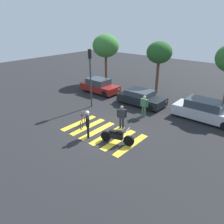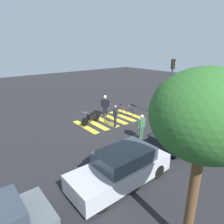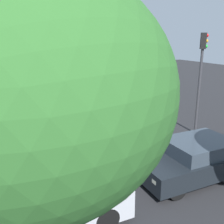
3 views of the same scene
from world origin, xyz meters
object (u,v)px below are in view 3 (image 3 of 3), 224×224
pedestrian_bystander (127,137)px  car_silver_sedan (37,203)px  officer_by_motorcycle (101,118)px  traffic_light_pole (201,69)px  car_black_suv (195,159)px  officer_on_foot (98,103)px  leaning_bicycle (127,116)px  police_motorcycle (70,120)px

pedestrian_bystander → car_silver_sedan: size_ratio=0.36×
officer_by_motorcycle → pedestrian_bystander: 2.60m
traffic_light_pole → car_black_suv: bearing=46.7°
officer_by_motorcycle → pedestrian_bystander: size_ratio=0.99×
officer_on_foot → traffic_light_pole: 5.55m
leaning_bicycle → officer_on_foot: officer_on_foot is taller
pedestrian_bystander → officer_by_motorcycle: bearing=-91.8°
leaning_bicycle → officer_on_foot: 1.71m
car_silver_sedan → pedestrian_bystander: bearing=-148.2°
officer_on_foot → car_black_suv: size_ratio=0.44×
officer_by_motorcycle → pedestrian_bystander: pedestrian_bystander is taller
leaning_bicycle → car_silver_sedan: (5.97, 6.35, 0.34)m
police_motorcycle → traffic_light_pole: size_ratio=0.43×
police_motorcycle → traffic_light_pole: bearing=149.1°
car_silver_sedan → traffic_light_pole: bearing=-157.1°
pedestrian_bystander → car_black_suv: size_ratio=0.41×
car_black_suv → traffic_light_pole: (-2.91, -3.08, 2.50)m
officer_by_motorcycle → car_silver_sedan: (3.81, 4.92, -0.21)m
leaning_bicycle → pedestrian_bystander: pedestrian_bystander is taller
pedestrian_bystander → car_silver_sedan: (3.72, 2.31, -0.22)m
police_motorcycle → officer_on_foot: officer_on_foot is taller
officer_on_foot → officer_by_motorcycle: bearing=70.0°
leaning_bicycle → pedestrian_bystander: (2.25, 4.03, 0.56)m
leaning_bicycle → police_motorcycle: bearing=-4.8°
police_motorcycle → pedestrian_bystander: pedestrian_bystander is taller
officer_on_foot → officer_by_motorcycle: size_ratio=1.09×
car_black_suv → car_silver_sedan: size_ratio=0.88×
pedestrian_bystander → leaning_bicycle: bearing=-119.1°
leaning_bicycle → officer_by_motorcycle: officer_by_motorcycle is taller
police_motorcycle → officer_by_motorcycle: bearing=119.9°
leaning_bicycle → car_silver_sedan: car_silver_sedan is taller
officer_by_motorcycle → traffic_light_pole: traffic_light_pole is taller
leaning_bicycle → car_silver_sedan: size_ratio=0.32×
officer_on_foot → car_black_suv: bearing=95.0°
officer_by_motorcycle → traffic_light_pole: 5.08m
officer_by_motorcycle → car_silver_sedan: officer_by_motorcycle is taller
officer_by_motorcycle → traffic_light_pole: (-4.33, 1.48, 2.19)m
police_motorcycle → car_silver_sedan: 7.20m
police_motorcycle → car_black_suv: size_ratio=0.50×
pedestrian_bystander → car_black_suv: bearing=127.6°
police_motorcycle → traffic_light_pole: traffic_light_pole is taller
police_motorcycle → officer_by_motorcycle: (-0.97, 1.69, 0.46)m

